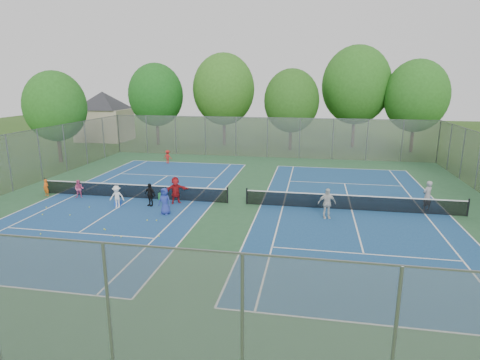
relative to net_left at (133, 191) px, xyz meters
name	(u,v)px	position (x,y,z in m)	size (l,w,h in m)	color
ground	(237,204)	(7.00, 0.00, -0.46)	(120.00, 120.00, 0.00)	#2A4D18
court_pad	(237,204)	(7.00, 0.00, -0.45)	(32.00, 32.00, 0.01)	#295733
court_left	(133,198)	(0.00, 0.00, -0.44)	(10.97, 23.77, 0.01)	navy
court_right	(352,210)	(14.00, 0.00, -0.44)	(10.97, 23.77, 0.01)	navy
net_left	(133,191)	(0.00, 0.00, 0.00)	(12.87, 0.10, 0.91)	black
net_right	(352,203)	(14.00, 0.00, 0.00)	(12.87, 0.10, 0.91)	black
fence_north	(267,138)	(7.00, 16.00, 1.54)	(32.00, 0.10, 4.00)	gray
fence_south	(110,321)	(7.00, -16.00, 1.54)	(32.00, 0.10, 4.00)	gray
fence_west	(9,163)	(-9.00, 0.00, 1.54)	(32.00, 0.10, 4.00)	gray
house	(103,107)	(-15.00, 24.00, 3.76)	(11.03, 11.03, 7.30)	#B7A88C
tree_nw	(156,95)	(-7.00, 22.00, 5.44)	(6.40, 6.40, 9.58)	#443326
tree_nl	(224,89)	(1.00, 23.00, 6.09)	(7.20, 7.20, 10.69)	#443326
tree_nc	(291,101)	(9.00, 21.00, 4.94)	(6.00, 6.00, 8.85)	#443326
tree_nr	(356,85)	(16.00, 24.00, 6.59)	(7.60, 7.60, 11.42)	#443326
tree_ne	(416,96)	(22.00, 22.00, 5.51)	(6.60, 6.60, 9.77)	#443326
tree_side_w	(55,106)	(-12.00, 10.00, 4.79)	(5.60, 5.60, 8.47)	#443326
ball_crate	(118,203)	(-0.20, -1.71, -0.29)	(0.39, 0.39, 0.33)	#1745B1
ball_hopper	(161,196)	(1.95, -0.05, -0.22)	(0.24, 0.24, 0.47)	green
student_a	(46,188)	(-5.93, -0.60, 0.12)	(0.42, 0.28, 1.15)	orange
student_b	(79,189)	(-3.49, -0.60, 0.15)	(0.59, 0.46, 1.22)	#D75388
student_c	(117,197)	(-0.05, -2.08, 0.24)	(0.89, 0.51, 1.38)	white
student_d	(150,195)	(1.81, -1.42, 0.27)	(0.85, 0.35, 1.45)	black
student_e	(165,201)	(3.28, -2.75, 0.33)	(0.77, 0.50, 1.57)	#283895
student_f	(176,190)	(3.18, -0.60, 0.40)	(1.59, 0.51, 1.71)	#AD181D
child_far_baseline	(168,157)	(-1.76, 11.24, 0.17)	(0.81, 0.47, 1.26)	red
instructor	(427,196)	(18.35, 0.76, 0.45)	(0.66, 0.44, 1.82)	#959597
teen_court_b	(327,203)	(12.45, -1.76, 0.42)	(1.03, 0.43, 1.75)	silver
tennis_ball_0	(43,215)	(-3.60, -4.25, -0.42)	(0.07, 0.07, 0.07)	#CED832
tennis_ball_1	(89,207)	(-1.71, -2.48, -0.42)	(0.07, 0.07, 0.07)	#AED631
tennis_ball_2	(104,229)	(1.05, -5.73, -0.42)	(0.07, 0.07, 0.07)	yellow
tennis_ball_3	(46,208)	(-4.27, -2.99, -0.42)	(0.07, 0.07, 0.07)	#B3C82E
tennis_ball_4	(105,230)	(1.16, -5.82, -0.42)	(0.07, 0.07, 0.07)	#ACC92E
tennis_ball_5	(147,220)	(2.71, -4.04, -0.42)	(0.07, 0.07, 0.07)	#E6F438
tennis_ball_6	(157,221)	(3.23, -3.97, -0.42)	(0.07, 0.07, 0.07)	#DCF338
tennis_ball_7	(159,237)	(4.24, -6.15, -0.42)	(0.07, 0.07, 0.07)	#AFC72E
tennis_ball_8	(121,237)	(2.43, -6.57, -0.42)	(0.07, 0.07, 0.07)	#D5F238
tennis_ball_9	(114,236)	(2.03, -6.53, -0.42)	(0.07, 0.07, 0.07)	#AFD631
tennis_ball_10	(41,234)	(-1.74, -6.96, -0.42)	(0.07, 0.07, 0.07)	#CADF34
tennis_ball_11	(70,215)	(-2.00, -4.02, -0.42)	(0.07, 0.07, 0.07)	#B5D631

